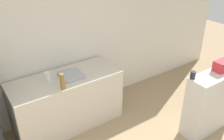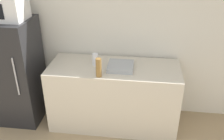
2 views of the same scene
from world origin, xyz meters
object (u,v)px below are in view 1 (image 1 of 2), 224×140
bottle_tall (62,81)px  jar (193,75)px  bottle_short (48,77)px  basket (222,66)px

bottle_tall → jar: jar is taller
bottle_short → jar: jar is taller
bottle_tall → bottle_short: 0.33m
basket → bottle_short: bearing=148.3°
jar → bottle_tall: bearing=148.0°
bottle_tall → jar: size_ratio=2.09×
bottle_tall → basket: basket is taller
bottle_short → jar: 2.10m
bottle_short → basket: basket is taller
bottle_short → basket: bearing=-31.7°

